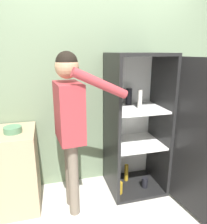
{
  "coord_description": "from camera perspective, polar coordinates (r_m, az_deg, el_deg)",
  "views": [
    {
      "loc": [
        -0.65,
        -1.69,
        1.71
      ],
      "look_at": [
        -0.03,
        0.62,
        1.04
      ],
      "focal_mm": 35.0,
      "sensor_mm": 36.0,
      "label": 1
    }
  ],
  "objects": [
    {
      "name": "counter",
      "position": [
        2.7,
        -24.92,
        -13.79
      ],
      "size": [
        0.75,
        0.59,
        0.89
      ],
      "color": "tan",
      "rests_on": "ground_plane"
    },
    {
      "name": "person",
      "position": [
        2.2,
        -8.76,
        -0.68
      ],
      "size": [
        0.68,
        0.56,
        1.71
      ],
      "color": "#726656",
      "rests_on": "ground_plane"
    },
    {
      "name": "refrigerator",
      "position": [
        2.63,
        11.28,
        -3.95
      ],
      "size": [
        0.8,
        1.28,
        1.69
      ],
      "color": "black",
      "rests_on": "ground_plane"
    },
    {
      "name": "wall_back",
      "position": [
        2.78,
        -1.25,
        6.74
      ],
      "size": [
        7.0,
        0.06,
        2.55
      ],
      "color": "gray",
      "rests_on": "ground_plane"
    },
    {
      "name": "bowl",
      "position": [
        2.44,
        -22.64,
        -4.28
      ],
      "size": [
        0.18,
        0.18,
        0.06
      ],
      "color": "#517F5B",
      "rests_on": "counter"
    }
  ]
}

